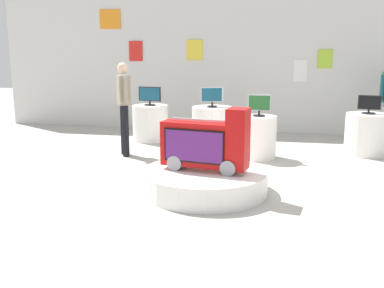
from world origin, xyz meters
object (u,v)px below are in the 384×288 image
Objects in this scene: display_pedestal_center_rear at (150,123)px; shopper_browsing_rear at (124,101)px; tv_on_left_rear at (369,105)px; tv_on_center_rear at (150,95)px; display_pedestal_far_right at (212,125)px; tv_on_far_right at (212,96)px; tv_on_right_rear at (259,105)px; novelty_firetruck_tv at (206,145)px; display_pedestal_left_rear at (367,134)px; display_pedestal_right_rear at (258,137)px; main_display_pedestal at (204,181)px.

shopper_browsing_rear reaches higher than display_pedestal_center_rear.
shopper_browsing_rear is at bearing -167.84° from tv_on_left_rear.
tv_on_center_rear is 0.60× the size of display_pedestal_far_right.
tv_on_right_rear is at bearing -49.04° from tv_on_far_right.
novelty_firetruck_tv is 1.53× the size of display_pedestal_left_rear.
shopper_browsing_rear reaches higher than display_pedestal_right_rear.
display_pedestal_right_rear is (2.37, -1.19, 0.00)m from display_pedestal_center_rear.
novelty_firetruck_tv is 2.25m from display_pedestal_right_rear.
display_pedestal_far_right is at bearing 96.80° from main_display_pedestal.
tv_on_far_right reaches higher than display_pedestal_right_rear.
display_pedestal_right_rear is at bearing -160.66° from display_pedestal_left_rear.
novelty_firetruck_tv reaches higher than tv_on_far_right.
tv_on_right_rear is at bearing 74.35° from novelty_firetruck_tv.
tv_on_right_rear is at bearing 73.72° from main_display_pedestal.
display_pedestal_center_rear is (-4.34, 0.50, 0.00)m from display_pedestal_left_rear.
main_display_pedestal is 3.92m from tv_on_left_rear.
shopper_browsing_rear is at bearing -134.60° from tv_on_far_right.
novelty_firetruck_tv is at bearing -132.20° from display_pedestal_left_rear.
display_pedestal_center_rear and display_pedestal_far_right have the same top height.
shopper_browsing_rear reaches higher than display_pedestal_left_rear.
novelty_firetruck_tv is (0.02, -0.01, 0.51)m from main_display_pedestal.
tv_on_left_rear is 0.90× the size of tv_on_far_right.
tv_on_center_rear is 2.71m from display_pedestal_right_rear.
display_pedestal_center_rear is (-4.34, 0.50, -0.55)m from tv_on_left_rear.
display_pedestal_left_rear is 2.09m from display_pedestal_right_rear.
display_pedestal_right_rear is at bearing -48.95° from tv_on_far_right.
tv_on_far_right is (-0.40, 3.30, 0.84)m from main_display_pedestal.
tv_on_center_rear is 1.45m from shopper_browsing_rear.
shopper_browsing_rear is (-1.80, 1.88, 0.85)m from main_display_pedestal.
main_display_pedestal is at bearing -106.28° from tv_on_right_rear.
display_pedestal_left_rear is 4.54m from shopper_browsing_rear.
novelty_firetruck_tv is at bearing -62.08° from tv_on_center_rear.
display_pedestal_left_rear is 1.96× the size of tv_on_right_rear.
shopper_browsing_rear is (-0.06, -1.45, 0.62)m from display_pedestal_center_rear.
tv_on_far_right is (-1.02, 1.17, 0.02)m from tv_on_right_rear.
tv_on_right_rear is (2.37, -1.19, 0.59)m from display_pedestal_center_rear.
display_pedestal_left_rear is at bearing 19.34° from display_pedestal_right_rear.
shopper_browsing_rear is (-1.41, -1.43, 0.62)m from display_pedestal_far_right.
display_pedestal_far_right is at bearing 70.27° from tv_on_far_right.
tv_on_right_rear is at bearing -160.56° from display_pedestal_left_rear.
shopper_browsing_rear reaches higher than tv_on_center_rear.
tv_on_left_rear is 0.52× the size of display_pedestal_right_rear.
display_pedestal_left_rear and display_pedestal_far_right have the same top height.
display_pedestal_far_right is at bearing -0.69° from display_pedestal_center_rear.
tv_on_left_rear is 3.08m from display_pedestal_far_right.
tv_on_far_right reaches higher than display_pedestal_left_rear.
main_display_pedestal is 1.01× the size of shopper_browsing_rear.
shopper_browsing_rear is (-1.83, 1.89, 0.34)m from novelty_firetruck_tv.
tv_on_far_right reaches higher than display_pedestal_center_rear.
novelty_firetruck_tv is 3.02× the size of tv_on_left_rear.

